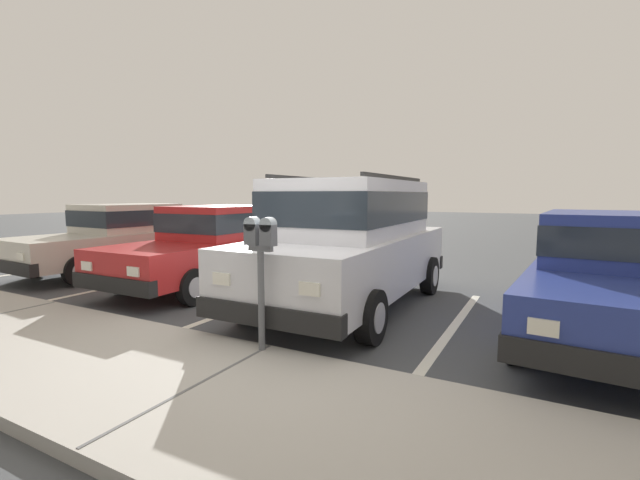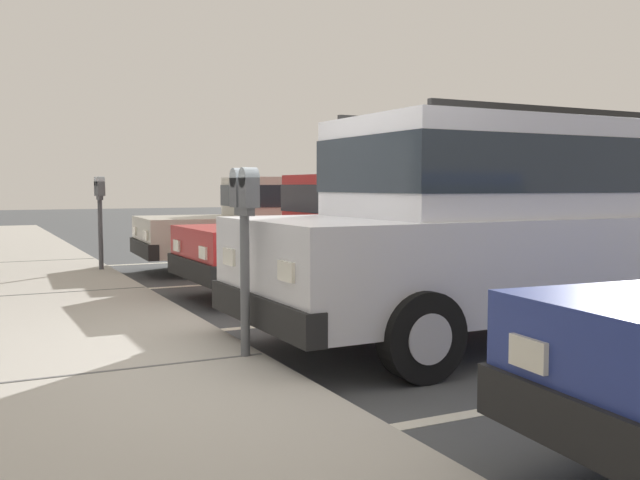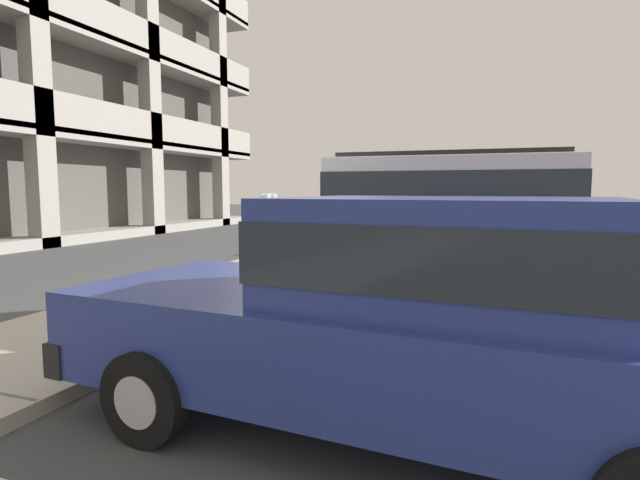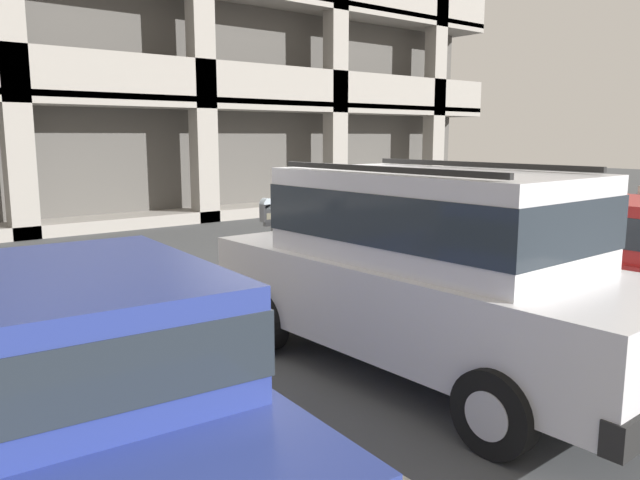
# 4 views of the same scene
# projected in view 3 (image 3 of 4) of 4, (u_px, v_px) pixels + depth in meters

# --- Properties ---
(ground_plane) EXTENTS (80.00, 80.00, 0.10)m
(ground_plane) POSITION_uv_depth(u_px,v_px,m) (292.00, 304.00, 7.16)
(ground_plane) COLOR #444749
(sidewalk) EXTENTS (40.00, 2.20, 0.12)m
(sidewalk) POSITION_uv_depth(u_px,v_px,m) (213.00, 290.00, 7.59)
(sidewalk) COLOR #ADA89E
(sidewalk) RESTS_ON ground_plane
(parking_stall_lines) EXTENTS (12.61, 4.80, 0.01)m
(parking_stall_lines) POSITION_uv_depth(u_px,v_px,m) (408.00, 287.00, 8.14)
(parking_stall_lines) COLOR silver
(parking_stall_lines) RESTS_ON ground_plane
(silver_suv) EXTENTS (2.07, 4.81, 2.03)m
(silver_suv) POSITION_uv_depth(u_px,v_px,m) (447.00, 228.00, 6.41)
(silver_suv) COLOR silver
(silver_suv) RESTS_ON ground_plane
(red_sedan) EXTENTS (2.08, 4.60, 1.54)m
(red_sedan) POSITION_uv_depth(u_px,v_px,m) (413.00, 310.00, 3.19)
(red_sedan) COLOR navy
(red_sedan) RESTS_ON ground_plane
(dark_hatchback) EXTENTS (1.88, 4.50, 1.54)m
(dark_hatchback) POSITION_uv_depth(u_px,v_px,m) (481.00, 231.00, 9.20)
(dark_hatchback) COLOR red
(dark_hatchback) RESTS_ON ground_plane
(blue_coupe) EXTENTS (1.99, 4.56, 1.54)m
(blue_coupe) POSITION_uv_depth(u_px,v_px,m) (490.00, 222.00, 11.91)
(blue_coupe) COLOR beige
(blue_coupe) RESTS_ON ground_plane
(parking_meter_near) EXTENTS (0.35, 0.12, 1.41)m
(parking_meter_near) POSITION_uv_depth(u_px,v_px,m) (269.00, 218.00, 7.16)
(parking_meter_near) COLOR #595B60
(parking_meter_near) RESTS_ON sidewalk
(parking_meter_far) EXTENTS (0.35, 0.12, 1.42)m
(parking_meter_far) POSITION_uv_depth(u_px,v_px,m) (373.00, 205.00, 13.01)
(parking_meter_far) COLOR #47474C
(parking_meter_far) RESTS_ON sidewalk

